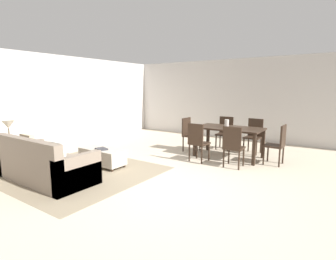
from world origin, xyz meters
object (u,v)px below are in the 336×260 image
object	(u,v)px
dining_chair_near_left	(198,140)
dining_chair_head_east	(278,142)
couch	(45,165)
table_lamp	(8,125)
vase_centerpiece	(227,123)
ottoman_table	(102,156)
dining_chair_head_west	(189,132)
dining_table	(229,131)
dining_chair_near_right	(233,145)
book_on_ottoman	(101,149)
side_table	(11,149)
dining_chair_far_right	(254,134)
dining_chair_far_left	(225,131)

from	to	relation	value
dining_chair_near_left	dining_chair_head_east	world-z (taller)	same
couch	table_lamp	bearing A→B (deg)	-179.54
vase_centerpiece	ottoman_table	bearing A→B (deg)	-130.28
dining_chair_head_west	vase_centerpiece	xyz separation A→B (m)	(1.10, -0.03, 0.34)
table_lamp	vase_centerpiece	distance (m)	4.97
dining_chair_near_left	dining_chair_head_west	world-z (taller)	same
table_lamp	dining_table	xyz separation A→B (m)	(3.48, 3.61, -0.29)
dining_chair_near_right	vase_centerpiece	distance (m)	1.01
table_lamp	dining_chair_head_east	world-z (taller)	table_lamp
dining_chair_near_right	book_on_ottoman	size ratio (longest dim) A/B	3.54
dining_table	dining_chair_near_right	xyz separation A→B (m)	(0.43, -0.82, -0.15)
side_table	ottoman_table	bearing A→B (deg)	41.45
dining_chair_head_east	vase_centerpiece	size ratio (longest dim) A/B	4.73
couch	ottoman_table	size ratio (longest dim) A/B	1.83
dining_chair_near_left	dining_chair_head_east	bearing A→B (deg)	26.59
couch	ottoman_table	xyz separation A→B (m)	(0.15, 1.26, -0.07)
ottoman_table	dining_table	size ratio (longest dim) A/B	0.66
table_lamp	dining_chair_near_right	bearing A→B (deg)	35.51
dining_table	dining_chair_head_east	size ratio (longest dim) A/B	1.77
vase_centerpiece	book_on_ottoman	distance (m)	3.11
dining_table	dining_chair_near_left	world-z (taller)	dining_chair_near_left
book_on_ottoman	dining_chair_far_right	bearing A→B (deg)	53.63
side_table	dining_chair_far_left	size ratio (longest dim) A/B	0.59
side_table	dining_chair_head_east	world-z (taller)	dining_chair_head_east
dining_chair_far_right	dining_chair_head_west	size ratio (longest dim) A/B	1.00
dining_table	dining_chair_head_east	world-z (taller)	dining_chair_head_east
dining_chair_near_left	dining_chair_near_right	size ratio (longest dim) A/B	1.00
dining_chair_near_left	table_lamp	bearing A→B (deg)	-137.60
ottoman_table	book_on_ottoman	bearing A→B (deg)	-49.73
couch	dining_table	world-z (taller)	couch
dining_table	dining_chair_head_west	bearing A→B (deg)	178.87
table_lamp	book_on_ottoman	bearing A→B (deg)	38.64
couch	dining_chair_far_left	bearing A→B (deg)	68.41
couch	dining_chair_near_right	distance (m)	3.82
couch	dining_chair_far_right	xyz separation A→B (m)	(2.58, 4.41, 0.23)
dining_chair_near_left	dining_chair_head_west	xyz separation A→B (m)	(-0.72, 0.86, 0.00)
dining_chair_head_west	ottoman_table	bearing A→B (deg)	-110.40
vase_centerpiece	dining_chair_far_left	bearing A→B (deg)	114.28
couch	dining_chair_near_left	distance (m)	3.28
vase_centerpiece	side_table	bearing A→B (deg)	-133.47
dining_chair_far_left	book_on_ottoman	world-z (taller)	dining_chair_far_left
side_table	dining_chair_near_right	world-z (taller)	dining_chair_near_right
dining_chair_near_left	vase_centerpiece	size ratio (longest dim) A/B	4.73
dining_chair_head_west	book_on_ottoman	xyz separation A→B (m)	(-0.82, -2.43, -0.11)
dining_chair_near_left	dining_chair_head_west	distance (m)	1.12
dining_chair_far_right	dining_chair_head_west	world-z (taller)	same
dining_chair_near_left	dining_chair_far_right	bearing A→B (deg)	63.16
dining_table	dining_chair_far_right	size ratio (longest dim) A/B	1.77
table_lamp	dining_chair_head_west	size ratio (longest dim) A/B	0.57
ottoman_table	couch	bearing A→B (deg)	-96.92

